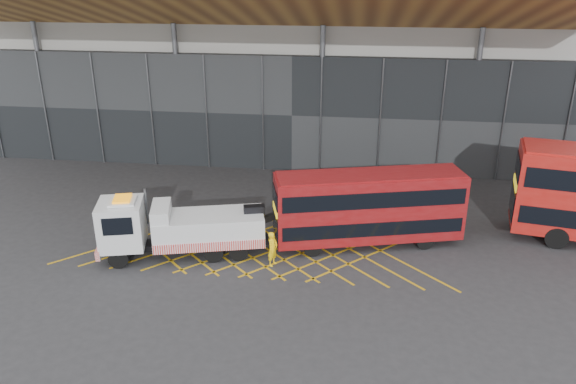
# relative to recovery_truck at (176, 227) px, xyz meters

# --- Properties ---
(ground_plane) EXTENTS (120.00, 120.00, 0.00)m
(ground_plane) POSITION_rel_recovery_truck_xyz_m (2.20, 1.75, -1.55)
(ground_plane) COLOR #2B2B2D
(road_markings) EXTENTS (19.96, 7.16, 0.01)m
(road_markings) POSITION_rel_recovery_truck_xyz_m (3.80, 1.75, -1.54)
(road_markings) COLOR gold
(road_markings) RESTS_ON ground_plane
(construction_building) EXTENTS (55.00, 23.97, 18.00)m
(construction_building) POSITION_rel_recovery_truck_xyz_m (4.12, 20.14, 7.43)
(construction_building) COLOR gray
(construction_building) RESTS_ON ground_plane
(recovery_truck) EXTENTS (9.61, 4.23, 3.35)m
(recovery_truck) POSITION_rel_recovery_truck_xyz_m (0.00, 0.00, 0.00)
(recovery_truck) COLOR black
(recovery_truck) RESTS_ON ground_plane
(bus_towed) EXTENTS (9.93, 4.64, 3.94)m
(bus_towed) POSITION_rel_recovery_truck_xyz_m (9.49, 2.47, 0.64)
(bus_towed) COLOR maroon
(bus_towed) RESTS_ON ground_plane
(worker) EXTENTS (0.64, 0.76, 1.77)m
(worker) POSITION_rel_recovery_truck_xyz_m (4.91, -0.38, -0.67)
(worker) COLOR yellow
(worker) RESTS_ON ground_plane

